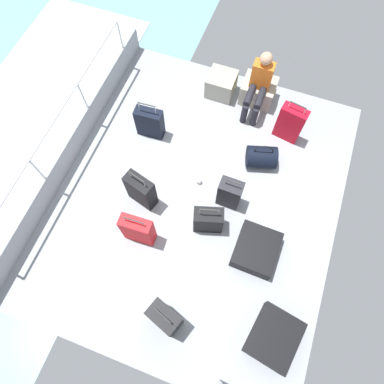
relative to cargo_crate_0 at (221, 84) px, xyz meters
The scene contains 18 objects.
ground_plane 2.14m from the cargo_crate_0, 81.89° to the right, with size 4.40×5.20×0.06m, color gray.
gunwale_port 2.82m from the cargo_crate_0, 131.62° to the right, with size 0.06×5.20×0.45m, color gray.
railing_port 2.87m from the cargo_crate_0, 131.62° to the right, with size 0.04×4.20×1.02m.
sea_wake 3.95m from the cargo_crate_0, 147.47° to the right, with size 12.00×12.00×0.01m.
cargo_crate_0 is the anchor object (origin of this frame).
cargo_crate_1 0.66m from the cargo_crate_0, ahead, with size 0.61×0.48×0.42m.
passenger_seated 0.77m from the cargo_crate_0, ahead, with size 0.34×0.66×1.12m.
suitcase_0 3.04m from the cargo_crate_0, 95.09° to the right, with size 0.46×0.21×0.76m.
suitcase_1 4.03m from the cargo_crate_0, 82.32° to the right, with size 0.48×0.38×0.73m.
suitcase_2 2.17m from the cargo_crate_0, 68.52° to the right, with size 0.36×0.24×0.73m.
suitcase_3 1.44m from the cargo_crate_0, 20.75° to the right, with size 0.45×0.26×0.84m.
suitcase_4 3.02m from the cargo_crate_0, 61.95° to the right, with size 0.62×0.69×0.28m.
suitcase_5 1.51m from the cargo_crate_0, 124.00° to the right, with size 0.46×0.23×0.78m.
suitcase_6 4.21m from the cargo_crate_0, 62.07° to the right, with size 0.70×0.80×0.26m.
suitcase_7 2.59m from the cargo_crate_0, 76.08° to the right, with size 0.48×0.35×0.68m.
suitcase_8 2.50m from the cargo_crate_0, 101.00° to the right, with size 0.48×0.32×0.81m.
duffel_bag 1.59m from the cargo_crate_0, 47.48° to the right, with size 0.56×0.48×0.52m.
paper_cup 1.90m from the cargo_crate_0, 82.45° to the right, with size 0.08×0.08×0.10m, color white.
Camera 1 is at (0.67, -2.04, 5.08)m, focal length 32.23 mm.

